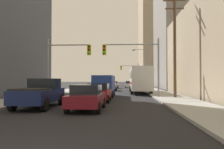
# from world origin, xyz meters

# --- Properties ---
(sidewalk_left) EXTENTS (3.39, 160.00, 0.15)m
(sidewalk_left) POSITION_xyz_m (-6.76, 50.00, 0.07)
(sidewalk_left) COLOR #9E9E99
(sidewalk_left) RESTS_ON ground
(sidewalk_right) EXTENTS (3.39, 160.00, 0.15)m
(sidewalk_right) POSITION_xyz_m (6.76, 50.00, 0.07)
(sidewalk_right) COLOR #9E9E99
(sidewalk_right) RESTS_ON ground
(city_bus) EXTENTS (2.67, 11.51, 3.40)m
(city_bus) POSITION_xyz_m (4.31, 27.60, 1.93)
(city_bus) COLOR silver
(city_bus) RESTS_ON ground
(pickup_truck_navy) EXTENTS (2.20, 5.46, 1.90)m
(pickup_truck_navy) POSITION_xyz_m (-3.25, 10.56, 0.93)
(pickup_truck_navy) COLOR #141E4C
(pickup_truck_navy) RESTS_ON ground
(cargo_van_blue) EXTENTS (2.16, 5.24, 2.26)m
(cargo_van_blue) POSITION_xyz_m (0.06, 20.50, 1.29)
(cargo_van_blue) COLOR navy
(cargo_van_blue) RESTS_ON ground
(sedan_maroon) EXTENTS (1.95, 4.22, 1.52)m
(sedan_maroon) POSITION_xyz_m (0.06, 9.24, 0.77)
(sedan_maroon) COLOR maroon
(sedan_maroon) RESTS_ON ground
(sedan_red) EXTENTS (1.95, 4.25, 1.52)m
(sedan_red) POSITION_xyz_m (0.12, 14.90, 0.77)
(sedan_red) COLOR maroon
(sedan_red) RESTS_ON ground
(sedan_grey) EXTENTS (1.95, 4.24, 1.52)m
(sedan_grey) POSITION_xyz_m (-0.08, 33.87, 0.77)
(sedan_grey) COLOR slate
(sedan_grey) RESTS_ON ground
(sedan_beige) EXTENTS (1.95, 4.20, 1.52)m
(sedan_beige) POSITION_xyz_m (-0.14, 44.67, 0.77)
(sedan_beige) COLOR #C6B793
(sedan_beige) RESTS_ON ground
(sedan_white) EXTENTS (1.95, 4.24, 1.52)m
(sedan_white) POSITION_xyz_m (3.25, 48.65, 0.77)
(sedan_white) COLOR white
(sedan_white) RESTS_ON ground
(traffic_signal_near_left) EXTENTS (4.58, 0.44, 6.00)m
(traffic_signal_near_left) POSITION_xyz_m (-3.69, 19.01, 4.08)
(traffic_signal_near_left) COLOR gray
(traffic_signal_near_left) RESTS_ON ground
(traffic_signal_near_right) EXTENTS (5.75, 0.44, 6.00)m
(traffic_signal_near_right) POSITION_xyz_m (3.14, 19.01, 4.13)
(traffic_signal_near_right) COLOR gray
(traffic_signal_near_right) RESTS_ON ground
(traffic_signal_far_right) EXTENTS (4.65, 0.44, 6.00)m
(traffic_signal_far_right) POSITION_xyz_m (3.65, 54.22, 4.08)
(traffic_signal_far_right) COLOR gray
(traffic_signal_far_right) RESTS_ON ground
(utility_pole_right) EXTENTS (2.20, 0.28, 10.11)m
(utility_pole_right) POSITION_xyz_m (7.10, 18.11, 5.33)
(utility_pole_right) COLOR brown
(utility_pole_right) RESTS_ON ground
(street_lamp_right) EXTENTS (2.28, 0.32, 7.50)m
(street_lamp_right) POSITION_xyz_m (5.41, 37.45, 4.53)
(street_lamp_right) COLOR gray
(street_lamp_right) RESTS_ON ground
(building_right_mid_block) EXTENTS (22.27, 18.75, 31.48)m
(building_right_mid_block) POSITION_xyz_m (20.85, 46.63, 15.74)
(building_right_mid_block) COLOR gray
(building_right_mid_block) RESTS_ON ground
(building_right_far_highrise) EXTENTS (25.89, 29.98, 67.10)m
(building_right_far_highrise) POSITION_xyz_m (21.69, 92.67, 33.55)
(building_right_far_highrise) COLOR tan
(building_right_far_highrise) RESTS_ON ground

